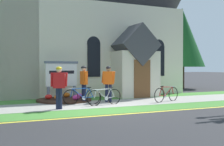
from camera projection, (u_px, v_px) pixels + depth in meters
name	position (u px, v px, depth m)	size (l,w,h in m)	color
ground	(81.00, 99.00, 14.73)	(140.00, 140.00, 0.00)	#2B2B2D
sidewalk_slab	(115.00, 103.00, 13.21)	(32.00, 2.57, 0.01)	#99968E
grass_verge	(136.00, 109.00, 11.30)	(32.00, 1.58, 0.01)	#427F33
church_lawn	(99.00, 98.00, 15.17)	(24.00, 1.71, 0.01)	#427F33
curb_paint_stripe	(148.00, 112.00, 10.44)	(28.00, 0.16, 0.01)	yellow
church_building	(67.00, 22.00, 19.97)	(12.95, 11.81, 12.67)	beige
church_sign	(62.00, 75.00, 14.40)	(1.76, 0.23, 2.00)	slate
flower_bed	(64.00, 99.00, 13.98)	(2.72, 2.72, 0.34)	#382319
bicycle_silver	(82.00, 96.00, 12.70)	(1.70, 0.34, 0.81)	black
bicycle_red	(166.00, 94.00, 13.77)	(1.72, 0.54, 0.81)	black
bicycle_blue	(105.00, 97.00, 12.52)	(1.75, 0.40, 0.79)	black
cyclist_in_yellow_jersey	(84.00, 81.00, 13.35)	(0.30, 0.78, 1.75)	#191E38
cyclist_in_red_jersey	(59.00, 84.00, 11.20)	(0.62, 0.41, 1.72)	#191E38
cyclist_in_white_jersey	(108.00, 81.00, 13.55)	(0.50, 0.67, 1.74)	#191E38
roadside_conifer	(182.00, 38.00, 22.40)	(3.58, 3.58, 6.45)	#3D2D1E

